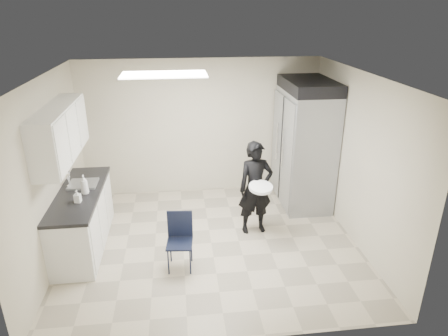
{
  "coord_description": "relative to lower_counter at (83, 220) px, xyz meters",
  "views": [
    {
      "loc": [
        -0.45,
        -5.36,
        3.48
      ],
      "look_at": [
        0.23,
        0.2,
        1.19
      ],
      "focal_mm": 32.0,
      "sensor_mm": 36.0,
      "label": 1
    }
  ],
  "objects": [
    {
      "name": "sink",
      "position": [
        0.02,
        0.25,
        0.44
      ],
      "size": [
        0.42,
        0.4,
        0.14
      ],
      "primitive_type": "cube",
      "color": "gray",
      "rests_on": "countertop"
    },
    {
      "name": "man_tuxedo",
      "position": [
        2.7,
        0.1,
        0.34
      ],
      "size": [
        0.61,
        0.44,
        1.54
      ],
      "primitive_type": "imported",
      "rotation": [
        0.0,
        0.0,
        0.12
      ],
      "color": "black",
      "rests_on": "floor"
    },
    {
      "name": "floor",
      "position": [
        1.95,
        -0.2,
        -0.43
      ],
      "size": [
        4.5,
        4.5,
        0.0
      ],
      "primitive_type": "plane",
      "color": "tan",
      "rests_on": "ground"
    },
    {
      "name": "ceiling",
      "position": [
        1.95,
        -0.2,
        2.17
      ],
      "size": [
        4.5,
        4.5,
        0.0
      ],
      "primitive_type": "plane",
      "rotation": [
        3.14,
        0.0,
        0.0
      ],
      "color": "silver",
      "rests_on": "back_wall"
    },
    {
      "name": "commercial_fridge",
      "position": [
        3.78,
        1.07,
        0.62
      ],
      "size": [
        0.8,
        1.35,
        2.1
      ],
      "primitive_type": "cube",
      "color": "gray",
      "rests_on": "floor"
    },
    {
      "name": "right_wall",
      "position": [
        4.2,
        -0.2,
        0.87
      ],
      "size": [
        0.0,
        4.0,
        4.0
      ],
      "primitive_type": "plane",
      "rotation": [
        1.57,
        0.0,
        -1.57
      ],
      "color": "#BDB79C",
      "rests_on": "floor"
    },
    {
      "name": "towel_dispenser",
      "position": [
        -0.19,
        1.15,
        1.19
      ],
      "size": [
        0.22,
        0.3,
        0.35
      ],
      "primitive_type": "cube",
      "color": "black",
      "rests_on": "left_wall"
    },
    {
      "name": "notice_sticker_right",
      "position": [
        -0.29,
        0.1,
        0.75
      ],
      "size": [
        0.0,
        0.12,
        0.07
      ],
      "primitive_type": "cube",
      "color": "yellow",
      "rests_on": "left_wall"
    },
    {
      "name": "bucket_lid",
      "position": [
        2.73,
        -0.14,
        0.47
      ],
      "size": [
        0.41,
        0.41,
        0.05
      ],
      "primitive_type": "cylinder",
      "rotation": [
        0.0,
        0.0,
        0.12
      ],
      "color": "white",
      "rests_on": "man_tuxedo"
    },
    {
      "name": "fridge_compressor",
      "position": [
        3.78,
        1.07,
        1.77
      ],
      "size": [
        0.8,
        1.35,
        0.2
      ],
      "primitive_type": "cube",
      "color": "black",
      "rests_on": "commercial_fridge"
    },
    {
      "name": "countertop",
      "position": [
        0.0,
        0.0,
        0.46
      ],
      "size": [
        0.64,
        1.95,
        0.05
      ],
      "primitive_type": "cube",
      "color": "black",
      "rests_on": "lower_counter"
    },
    {
      "name": "upper_cabinets",
      "position": [
        -0.13,
        0.0,
        1.4
      ],
      "size": [
        0.35,
        1.8,
        0.75
      ],
      "primitive_type": "cube",
      "color": "silver",
      "rests_on": "left_wall"
    },
    {
      "name": "notice_sticker_left",
      "position": [
        -0.29,
        -0.1,
        0.79
      ],
      "size": [
        0.0,
        0.12,
        0.07
      ],
      "primitive_type": "cube",
      "color": "yellow",
      "rests_on": "left_wall"
    },
    {
      "name": "lower_counter",
      "position": [
        0.0,
        0.0,
        0.0
      ],
      "size": [
        0.6,
        1.9,
        0.86
      ],
      "primitive_type": "cube",
      "color": "silver",
      "rests_on": "floor"
    },
    {
      "name": "soap_bottle_a",
      "position": [
        0.12,
        -0.07,
        0.63
      ],
      "size": [
        0.12,
        0.12,
        0.29
      ],
      "primitive_type": "imported",
      "rotation": [
        0.0,
        0.0,
        0.1
      ],
      "color": "white",
      "rests_on": "countertop"
    },
    {
      "name": "ceiling_panel",
      "position": [
        1.35,
        0.2,
        2.14
      ],
      "size": [
        1.2,
        0.6,
        0.02
      ],
      "primitive_type": "cube",
      "color": "white",
      "rests_on": "ceiling"
    },
    {
      "name": "back_wall",
      "position": [
        1.95,
        1.8,
        0.87
      ],
      "size": [
        4.5,
        0.0,
        4.5
      ],
      "primitive_type": "plane",
      "rotation": [
        1.57,
        0.0,
        0.0
      ],
      "color": "#BDB79C",
      "rests_on": "floor"
    },
    {
      "name": "folding_chair",
      "position": [
        1.46,
        -0.78,
        -0.03
      ],
      "size": [
        0.39,
        0.39,
        0.8
      ],
      "primitive_type": "cube",
      "rotation": [
        0.0,
        0.0,
        -0.1
      ],
      "color": "black",
      "rests_on": "floor"
    },
    {
      "name": "faucet",
      "position": [
        -0.18,
        0.25,
        0.59
      ],
      "size": [
        0.02,
        0.02,
        0.24
      ],
      "primitive_type": "cylinder",
      "color": "silver",
      "rests_on": "countertop"
    },
    {
      "name": "left_wall",
      "position": [
        -0.3,
        -0.2,
        0.87
      ],
      "size": [
        0.0,
        4.0,
        4.0
      ],
      "primitive_type": "plane",
      "rotation": [
        1.57,
        0.0,
        1.57
      ],
      "color": "#BDB79C",
      "rests_on": "floor"
    },
    {
      "name": "soap_bottle_b",
      "position": [
        0.07,
        -0.35,
        0.57
      ],
      "size": [
        0.1,
        0.1,
        0.19
      ],
      "primitive_type": "imported",
      "rotation": [
        0.0,
        0.0,
        -0.17
      ],
      "color": "#B7B6C3",
      "rests_on": "countertop"
    }
  ]
}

